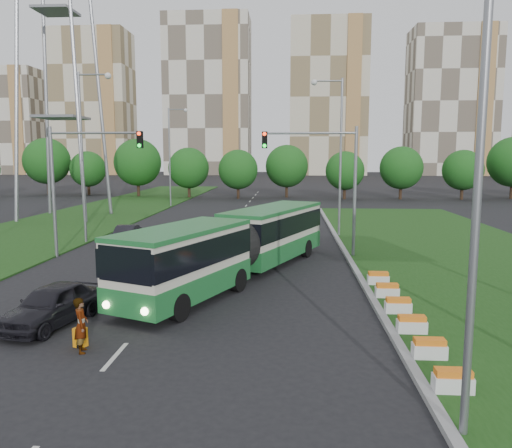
# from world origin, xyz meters

# --- Properties ---
(ground) EXTENTS (360.00, 360.00, 0.00)m
(ground) POSITION_xyz_m (0.00, 0.00, 0.00)
(ground) COLOR black
(ground) RESTS_ON ground
(grass_median) EXTENTS (14.00, 60.00, 0.15)m
(grass_median) POSITION_xyz_m (13.00, 8.00, 0.07)
(grass_median) COLOR #194012
(grass_median) RESTS_ON ground
(median_kerb) EXTENTS (0.30, 60.00, 0.18)m
(median_kerb) POSITION_xyz_m (6.05, 8.00, 0.09)
(median_kerb) COLOR gray
(median_kerb) RESTS_ON ground
(left_verge) EXTENTS (12.00, 110.00, 0.10)m
(left_verge) POSITION_xyz_m (-18.00, 25.00, 0.05)
(left_verge) COLOR #194012
(left_verge) RESTS_ON ground
(lane_markings) EXTENTS (0.20, 100.00, 0.01)m
(lane_markings) POSITION_xyz_m (-3.00, 20.00, 0.00)
(lane_markings) COLOR beige
(lane_markings) RESTS_ON ground
(flower_planters) EXTENTS (1.10, 11.50, 0.60)m
(flower_planters) POSITION_xyz_m (6.70, -2.50, 0.45)
(flower_planters) COLOR silver
(flower_planters) RESTS_ON grass_median
(traffic_mast_median) EXTENTS (5.76, 0.32, 8.00)m
(traffic_mast_median) POSITION_xyz_m (4.78, 10.00, 5.35)
(traffic_mast_median) COLOR gray
(traffic_mast_median) RESTS_ON ground
(traffic_mast_left) EXTENTS (5.76, 0.32, 8.00)m
(traffic_mast_left) POSITION_xyz_m (-10.38, 9.00, 5.35)
(traffic_mast_left) COLOR gray
(traffic_mast_left) RESTS_ON ground
(street_lamps) EXTENTS (36.00, 60.00, 12.00)m
(street_lamps) POSITION_xyz_m (-3.00, 10.00, 6.00)
(street_lamps) COLOR gray
(street_lamps) RESTS_ON ground
(tree_line) EXTENTS (120.00, 8.00, 9.00)m
(tree_line) POSITION_xyz_m (10.00, 55.00, 4.50)
(tree_line) COLOR #144B14
(tree_line) RESTS_ON ground
(apartment_tower_west) EXTENTS (26.00, 15.00, 48.00)m
(apartment_tower_west) POSITION_xyz_m (-65.00, 150.00, 24.00)
(apartment_tower_west) COLOR beige
(apartment_tower_west) RESTS_ON ground
(apartment_tower_cwest) EXTENTS (28.00, 15.00, 52.00)m
(apartment_tower_cwest) POSITION_xyz_m (-25.00, 150.00, 26.00)
(apartment_tower_cwest) COLOR beige
(apartment_tower_cwest) RESTS_ON ground
(apartment_tower_ceast) EXTENTS (25.00, 15.00, 50.00)m
(apartment_tower_ceast) POSITION_xyz_m (15.00, 150.00, 25.00)
(apartment_tower_ceast) COLOR beige
(apartment_tower_ceast) RESTS_ON ground
(apartment_tower_east) EXTENTS (27.00, 15.00, 47.00)m
(apartment_tower_east) POSITION_xyz_m (55.00, 150.00, 23.50)
(apartment_tower_east) COLOR beige
(apartment_tower_east) RESTS_ON ground
(midrise_west) EXTENTS (22.00, 14.00, 36.00)m
(midrise_west) POSITION_xyz_m (-95.00, 150.00, 18.00)
(midrise_west) COLOR beige
(midrise_west) RESTS_ON ground
(articulated_bus) EXTENTS (2.69, 17.29, 2.85)m
(articulated_bus) POSITION_xyz_m (-0.42, 4.51, 1.74)
(articulated_bus) COLOR beige
(articulated_bus) RESTS_ON ground
(car_left_near) EXTENTS (2.76, 4.80, 1.54)m
(car_left_near) POSITION_xyz_m (-6.34, -3.24, 0.77)
(car_left_near) COLOR black
(car_left_near) RESTS_ON ground
(car_left_far) EXTENTS (1.54, 3.96, 1.29)m
(car_left_far) POSITION_xyz_m (-9.26, 14.06, 0.64)
(car_left_far) COLOR black
(car_left_far) RESTS_ON ground
(pedestrian) EXTENTS (0.62, 0.76, 1.79)m
(pedestrian) POSITION_xyz_m (-4.16, -5.73, 0.90)
(pedestrian) COLOR gray
(pedestrian) RESTS_ON ground
(shopping_trolley) EXTENTS (0.37, 0.39, 0.64)m
(shopping_trolley) POSITION_xyz_m (-4.41, -5.27, 0.32)
(shopping_trolley) COLOR orange
(shopping_trolley) RESTS_ON ground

